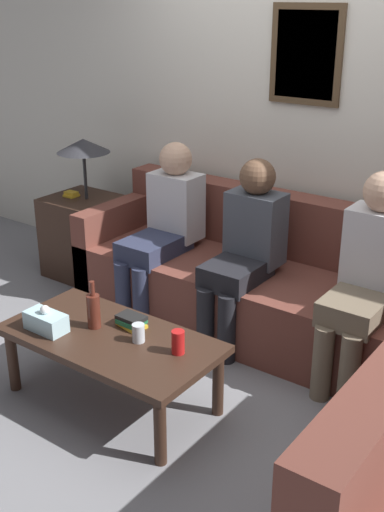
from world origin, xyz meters
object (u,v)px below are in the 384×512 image
couch_main (262,285)px  drinking_glass (138,333)px  coffee_table (111,344)px  teddy_bear (329,453)px  wine_bottle (94,310)px  person_left (164,222)px  person_right (368,272)px  person_middle (245,245)px

couch_main → drinking_glass: size_ratio=25.70×
coffee_table → teddy_bear: bearing=7.4°
drinking_glass → coffee_table: bearing=-164.8°
wine_bottle → drinking_glass: wine_bottle is taller
person_left → person_right: 1.44m
coffee_table → drinking_glass: size_ratio=11.95×
teddy_bear → drinking_glass: bearing=-173.8°
couch_main → person_left: size_ratio=2.18×
couch_main → teddy_bear: couch_main is taller
person_right → teddy_bear: person_right is taller
coffee_table → teddy_bear: (1.19, 0.15, -0.23)m
couch_main → coffee_table: bearing=-100.0°
couch_main → wine_bottle: (-0.34, -1.19, 0.20)m
couch_main → person_left: 0.78m
drinking_glass → couch_main: bearing=87.3°
wine_bottle → teddy_bear: bearing=5.8°
person_left → teddy_bear: bearing=-28.5°
coffee_table → person_left: person_left is taller
coffee_table → person_right: (0.97, 1.02, 0.30)m
couch_main → coffee_table: 1.23m
teddy_bear → couch_main: bearing=132.8°
person_middle → teddy_bear: 1.41m
couch_main → teddy_bear: size_ratio=9.02×
wine_bottle → person_middle: bearing=72.0°
person_left → drinking_glass: bearing=-58.0°
person_middle → person_right: person_right is taller
teddy_bear → person_right: bearing=104.3°
person_left → person_middle: (0.67, -0.05, 0.00)m
wine_bottle → person_left: size_ratio=0.23×
drinking_glass → teddy_bear: 1.09m
person_right → coffee_table: bearing=-133.6°
person_middle → drinking_glass: bearing=-92.0°
person_left → coffee_table: bearing=-65.8°
wine_bottle → drinking_glass: 0.30m
coffee_table → wine_bottle: 0.20m
person_right → wine_bottle: bearing=-137.8°
wine_bottle → person_middle: 1.05m
drinking_glass → person_middle: (0.03, 0.97, 0.18)m
couch_main → teddy_bear: bearing=-47.2°
drinking_glass → person_right: bearing=50.3°
person_left → person_right: person_right is taller
person_middle → coffee_table: bearing=-100.7°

